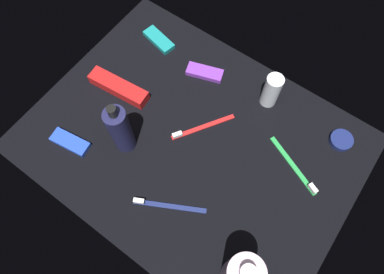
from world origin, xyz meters
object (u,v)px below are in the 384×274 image
(deodorant_stick, at_px, (271,91))
(snack_bar_blue, at_px, (70,142))
(snack_bar_purple, at_px, (205,72))
(toothpaste_box_red, at_px, (119,87))
(toothbrush_red, at_px, (200,128))
(snack_bar_teal, at_px, (159,40))
(cream_tin_left, at_px, (341,140))
(lotion_bottle, at_px, (120,130))
(toothbrush_navy, at_px, (165,205))
(toothbrush_green, at_px, (296,168))

(deodorant_stick, relative_size, snack_bar_blue, 1.03)
(snack_bar_purple, height_order, snack_bar_blue, same)
(toothpaste_box_red, xyz_separation_m, snack_bar_purple, (-0.16, -0.19, -0.01))
(toothbrush_red, relative_size, snack_bar_teal, 1.52)
(cream_tin_left, bearing_deg, snack_bar_teal, 1.94)
(snack_bar_blue, height_order, cream_tin_left, same)
(lotion_bottle, height_order, cream_tin_left, lotion_bottle)
(snack_bar_blue, bearing_deg, toothpaste_box_red, -98.30)
(toothbrush_red, height_order, cream_tin_left, toothbrush_red)
(snack_bar_blue, bearing_deg, lotion_bottle, -152.83)
(toothbrush_navy, bearing_deg, deodorant_stick, -97.34)
(deodorant_stick, relative_size, toothbrush_navy, 0.65)
(snack_bar_blue, distance_m, snack_bar_teal, 0.40)
(toothbrush_navy, distance_m, snack_bar_teal, 0.50)
(deodorant_stick, distance_m, toothbrush_navy, 0.41)
(toothbrush_navy, height_order, cream_tin_left, toothbrush_navy)
(deodorant_stick, xyz_separation_m, toothbrush_green, (-0.16, 0.13, -0.05))
(toothbrush_green, height_order, toothpaste_box_red, toothpaste_box_red)
(snack_bar_teal, bearing_deg, lotion_bottle, 125.44)
(lotion_bottle, xyz_separation_m, cream_tin_left, (-0.46, -0.33, -0.08))
(lotion_bottle, relative_size, snack_bar_teal, 1.84)
(toothbrush_red, xyz_separation_m, toothpaste_box_red, (0.25, 0.03, 0.01))
(snack_bar_purple, bearing_deg, toothbrush_red, 101.84)
(toothbrush_navy, distance_m, snack_bar_blue, 0.30)
(toothbrush_red, bearing_deg, lotion_bottle, 47.65)
(toothbrush_green, xyz_separation_m, cream_tin_left, (-0.06, -0.14, 0.00))
(toothbrush_navy, relative_size, snack_bar_teal, 1.58)
(snack_bar_blue, xyz_separation_m, snack_bar_teal, (0.02, -0.40, 0.00))
(toothbrush_red, height_order, toothpaste_box_red, toothpaste_box_red)
(toothbrush_red, xyz_separation_m, cream_tin_left, (-0.32, -0.19, 0.00))
(lotion_bottle, distance_m, toothbrush_navy, 0.21)
(snack_bar_teal, height_order, cream_tin_left, same)
(toothbrush_green, distance_m, toothpaste_box_red, 0.52)
(snack_bar_purple, distance_m, cream_tin_left, 0.41)
(toothbrush_navy, bearing_deg, toothbrush_red, -76.75)
(toothpaste_box_red, relative_size, snack_bar_purple, 1.69)
(toothbrush_red, bearing_deg, snack_bar_purple, -59.45)
(toothbrush_green, distance_m, snack_bar_purple, 0.37)
(snack_bar_teal, xyz_separation_m, cream_tin_left, (-0.59, -0.02, 0.00))
(toothbrush_navy, bearing_deg, cream_tin_left, -123.70)
(toothpaste_box_red, xyz_separation_m, snack_bar_blue, (-0.00, 0.20, -0.01))
(deodorant_stick, bearing_deg, lotion_bottle, 54.23)
(toothbrush_red, xyz_separation_m, toothbrush_navy, (-0.05, 0.22, 0.00))
(deodorant_stick, bearing_deg, snack_bar_teal, 2.19)
(toothpaste_box_red, bearing_deg, snack_bar_teal, -91.24)
(toothbrush_navy, bearing_deg, toothpaste_box_red, -31.29)
(toothpaste_box_red, bearing_deg, toothbrush_red, -178.23)
(cream_tin_left, bearing_deg, toothbrush_red, 30.21)
(deodorant_stick, xyz_separation_m, snack_bar_teal, (0.37, 0.01, -0.05))
(toothbrush_green, bearing_deg, snack_bar_teal, -12.41)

